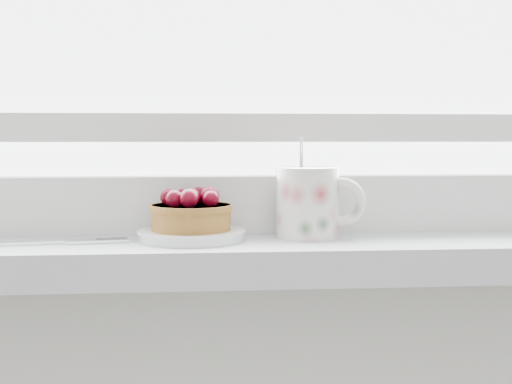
{
  "coord_description": "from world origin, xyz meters",
  "views": [
    {
      "loc": [
        -0.03,
        1.08,
        1.06
      ],
      "look_at": [
        0.05,
        1.88,
        1.0
      ],
      "focal_mm": 50.0,
      "sensor_mm": 36.0,
      "label": 1
    }
  ],
  "objects": [
    {
      "name": "floral_mug",
      "position": [
        0.11,
        1.9,
        0.98
      ],
      "size": [
        0.11,
        0.09,
        0.12
      ],
      "color": "silver",
      "rests_on": "windowsill"
    },
    {
      "name": "fork",
      "position": [
        -0.21,
        1.87,
        0.94
      ],
      "size": [
        0.22,
        0.06,
        0.0
      ],
      "color": "silver",
      "rests_on": "windowsill"
    },
    {
      "name": "saucer",
      "position": [
        -0.03,
        1.89,
        0.95
      ],
      "size": [
        0.12,
        0.12,
        0.01
      ],
      "primitive_type": "cylinder",
      "color": "silver",
      "rests_on": "windowsill"
    },
    {
      "name": "raspberry_tart",
      "position": [
        -0.03,
        1.89,
        0.97
      ],
      "size": [
        0.09,
        0.09,
        0.05
      ],
      "color": "brown",
      "rests_on": "saucer"
    }
  ]
}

